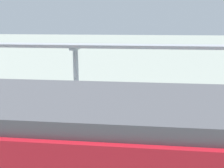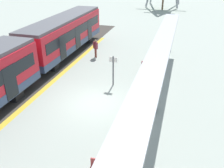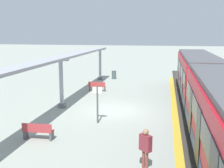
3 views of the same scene
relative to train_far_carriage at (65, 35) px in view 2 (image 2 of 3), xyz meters
name	(u,v)px [view 2 (image 2 of 3)]	position (x,y,z in m)	size (l,w,h in m)	color
ground_plane	(94,103)	(5.78, -8.27, -1.83)	(176.00, 176.00, 0.00)	#97A094
tactile_edge_strip	(38,95)	(1.79, -8.27, -1.83)	(0.39, 28.90, 0.01)	gold
trackbed	(15,91)	(-0.01, -8.27, -1.83)	(3.20, 40.90, 0.01)	#38332D
train_far_carriage	(65,35)	(0.00, 0.00, 0.00)	(2.65, 12.63, 3.48)	red
canopy_pillar_second	(155,86)	(9.51, -8.22, -0.11)	(1.10, 0.44, 3.40)	slate
canopy_pillar_third	(170,34)	(9.51, 3.24, -0.11)	(1.10, 0.44, 3.40)	slate
canopy_beam	(157,57)	(9.51, -8.25, 1.65)	(1.20, 23.79, 0.16)	#A8AAB2
bench_mid_platform	(151,67)	(8.51, -2.42, -1.39)	(1.52, 0.51, 0.86)	#A13337
platform_info_sign	(113,68)	(6.26, -5.45, -0.50)	(0.56, 0.10, 2.20)	#4C4C51
passenger_waiting_near_edge	(95,46)	(3.13, -0.29, -0.78)	(0.51, 0.47, 1.68)	brown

